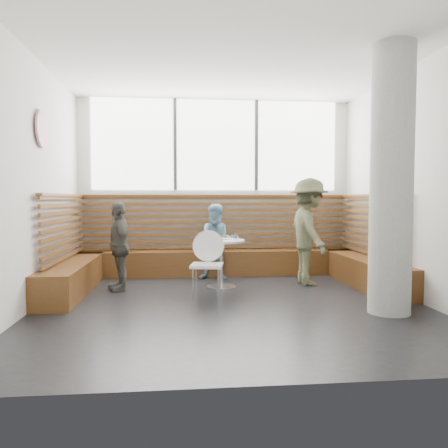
{
  "coord_description": "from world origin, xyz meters",
  "views": [
    {
      "loc": [
        -0.66,
        -5.6,
        1.38
      ],
      "look_at": [
        0.0,
        1.0,
        1.0
      ],
      "focal_mm": 35.0,
      "sensor_mm": 36.0,
      "label": 1
    }
  ],
  "objects": [
    {
      "name": "child_back",
      "position": [
        -0.03,
        1.84,
        0.65
      ],
      "size": [
        0.68,
        0.56,
        1.3
      ],
      "primitive_type": "imported",
      "rotation": [
        0.0,
        0.0,
        -0.11
      ],
      "color": "#6A97B8",
      "rests_on": "ground"
    },
    {
      "name": "cafe_chair",
      "position": [
        -0.3,
        0.48,
        0.55
      ],
      "size": [
        0.45,
        0.44,
        0.94
      ],
      "rotation": [
        0.0,
        0.0,
        -0.18
      ],
      "color": "white",
      "rests_on": "ground"
    },
    {
      "name": "plate_near",
      "position": [
        -0.15,
        1.17,
        0.76
      ],
      "size": [
        0.21,
        0.21,
        0.01
      ],
      "primitive_type": "cylinder",
      "color": "white",
      "rests_on": "cafe_table"
    },
    {
      "name": "concrete_column",
      "position": [
        1.85,
        -0.6,
        1.6
      ],
      "size": [
        0.5,
        0.5,
        3.2
      ],
      "primitive_type": "cylinder",
      "color": "gray",
      "rests_on": "ground"
    },
    {
      "name": "menu_card",
      "position": [
        -0.03,
        0.93,
        0.75
      ],
      "size": [
        0.23,
        0.19,
        0.0
      ],
      "primitive_type": "cube",
      "rotation": [
        0.0,
        0.0,
        -0.29
      ],
      "color": "#A5C64C",
      "rests_on": "cafe_table"
    },
    {
      "name": "wall_art",
      "position": [
        -2.46,
        0.4,
        2.3
      ],
      "size": [
        0.03,
        0.5,
        0.5
      ],
      "primitive_type": "cylinder",
      "rotation": [
        0.0,
        1.57,
        0.0
      ],
      "color": "white",
      "rests_on": "room"
    },
    {
      "name": "booth",
      "position": [
        0.0,
        1.77,
        0.41
      ],
      "size": [
        5.0,
        2.5,
        1.44
      ],
      "color": "#4B2C12",
      "rests_on": "ground"
    },
    {
      "name": "adult_man",
      "position": [
        1.4,
        1.24,
        0.86
      ],
      "size": [
        0.69,
        1.14,
        1.72
      ],
      "primitive_type": "imported",
      "rotation": [
        0.0,
        0.0,
        1.62
      ],
      "color": "#4E5136",
      "rests_on": "ground"
    },
    {
      "name": "plate_far",
      "position": [
        0.06,
        1.2,
        0.76
      ],
      "size": [
        0.22,
        0.22,
        0.02
      ],
      "primitive_type": "cylinder",
      "color": "white",
      "rests_on": "cafe_table"
    },
    {
      "name": "child_left",
      "position": [
        -1.59,
        1.08,
        0.67
      ],
      "size": [
        0.56,
        0.85,
        1.34
      ],
      "primitive_type": "imported",
      "rotation": [
        0.0,
        0.0,
        -1.24
      ],
      "color": "#494742",
      "rests_on": "ground"
    },
    {
      "name": "glass_left",
      "position": [
        -0.25,
        1.08,
        0.81
      ],
      "size": [
        0.08,
        0.08,
        0.12
      ],
      "primitive_type": "cylinder",
      "color": "white",
      "rests_on": "cafe_table"
    },
    {
      "name": "room",
      "position": [
        0.0,
        0.0,
        1.6
      ],
      "size": [
        5.0,
        5.0,
        3.2
      ],
      "color": "silver",
      "rests_on": "ground"
    },
    {
      "name": "glass_right",
      "position": [
        0.21,
        1.1,
        0.8
      ],
      "size": [
        0.06,
        0.06,
        0.1
      ],
      "primitive_type": "cylinder",
      "color": "white",
      "rests_on": "cafe_table"
    },
    {
      "name": "cafe_table",
      "position": [
        -0.04,
        1.1,
        0.54
      ],
      "size": [
        0.73,
        0.73,
        0.75
      ],
      "color": "silver",
      "rests_on": "ground"
    },
    {
      "name": "glass_mid",
      "position": [
        0.01,
        1.05,
        0.81
      ],
      "size": [
        0.08,
        0.08,
        0.12
      ],
      "primitive_type": "cylinder",
      "color": "white",
      "rests_on": "cafe_table"
    }
  ]
}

